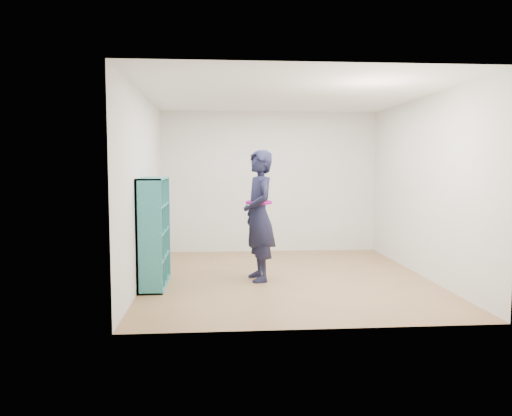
{
  "coord_description": "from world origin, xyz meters",
  "views": [
    {
      "loc": [
        -0.99,
        -7.01,
        1.63
      ],
      "look_at": [
        -0.41,
        0.3,
        0.99
      ],
      "focal_mm": 35.0,
      "sensor_mm": 36.0,
      "label": 1
    }
  ],
  "objects": [
    {
      "name": "bookshelf",
      "position": [
        -1.86,
        -0.28,
        0.7
      ],
      "size": [
        0.32,
        1.09,
        1.46
      ],
      "color": "#276D7B",
      "rests_on": "floor"
    },
    {
      "name": "wall_right",
      "position": [
        2.0,
        0.0,
        1.3
      ],
      "size": [
        0.02,
        4.5,
        2.6
      ],
      "primitive_type": "cube",
      "color": "silver",
      "rests_on": "floor"
    },
    {
      "name": "wall_front",
      "position": [
        0.0,
        -2.25,
        1.3
      ],
      "size": [
        4.0,
        0.02,
        2.6
      ],
      "primitive_type": "cube",
      "color": "silver",
      "rests_on": "floor"
    },
    {
      "name": "ceiling",
      "position": [
        0.0,
        0.0,
        2.6
      ],
      "size": [
        4.5,
        4.5,
        0.0
      ],
      "primitive_type": "plane",
      "color": "white",
      "rests_on": "wall_back"
    },
    {
      "name": "wall_back",
      "position": [
        0.0,
        2.25,
        1.3
      ],
      "size": [
        4.0,
        0.02,
        2.6
      ],
      "primitive_type": "cube",
      "color": "silver",
      "rests_on": "floor"
    },
    {
      "name": "person",
      "position": [
        -0.4,
        -0.1,
        0.92
      ],
      "size": [
        0.56,
        0.74,
        1.83
      ],
      "rotation": [
        0.0,
        0.0,
        -1.38
      ],
      "color": "black",
      "rests_on": "floor"
    },
    {
      "name": "wall_left",
      "position": [
        -2.0,
        0.0,
        1.3
      ],
      "size": [
        0.02,
        4.5,
        2.6
      ],
      "primitive_type": "cube",
      "color": "silver",
      "rests_on": "floor"
    },
    {
      "name": "smartphone",
      "position": [
        -0.56,
        -0.03,
        1.04
      ],
      "size": [
        0.02,
        0.09,
        0.12
      ],
      "rotation": [
        0.31,
        0.0,
        0.17
      ],
      "color": "silver",
      "rests_on": "person"
    },
    {
      "name": "floor",
      "position": [
        0.0,
        0.0,
        0.0
      ],
      "size": [
        4.5,
        4.5,
        0.0
      ],
      "primitive_type": "plane",
      "color": "#8E6340",
      "rests_on": "ground"
    }
  ]
}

